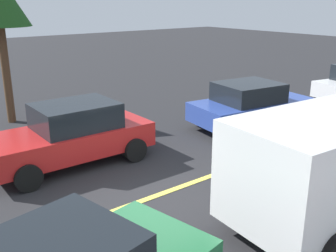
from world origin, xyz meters
The scene contains 4 objects.
ground_plane centered at (0.00, 0.00, 0.00)m, with size 80.00×80.00×0.00m, color #262628.
lane_marking_centre centered at (3.00, 0.00, 0.01)m, with size 28.00×0.16×0.01m, color #E0D14C.
car_red_near_curb centered at (-0.24, 2.85, 0.81)m, with size 4.22×2.04×1.60m.
car_blue_behind_van centered at (5.79, 2.00, 0.78)m, with size 4.32×2.55×1.54m.
Camera 1 is at (-4.31, -6.38, 4.15)m, focal length 42.67 mm.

